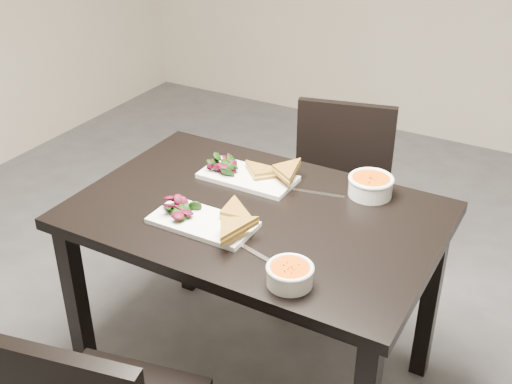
% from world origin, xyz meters
% --- Properties ---
extents(table, '(1.20, 0.80, 0.75)m').
position_xyz_m(table, '(-0.21, -0.03, 0.65)').
color(table, black).
rests_on(table, ground).
extents(chair_far, '(0.51, 0.51, 0.85)m').
position_xyz_m(chair_far, '(-0.19, 0.66, 0.48)').
color(chair_far, black).
rests_on(chair_far, ground).
extents(plate_near, '(0.34, 0.17, 0.02)m').
position_xyz_m(plate_near, '(-0.31, -0.19, 0.76)').
color(plate_near, white).
rests_on(plate_near, table).
extents(sandwich_near, '(0.18, 0.15, 0.05)m').
position_xyz_m(sandwich_near, '(-0.25, -0.18, 0.79)').
color(sandwich_near, '#AC7324').
rests_on(sandwich_near, plate_near).
extents(salad_near, '(0.11, 0.09, 0.05)m').
position_xyz_m(salad_near, '(-0.41, -0.19, 0.79)').
color(salad_near, black).
rests_on(salad_near, plate_near).
extents(soup_bowl_near, '(0.13, 0.13, 0.06)m').
position_xyz_m(soup_bowl_near, '(0.07, -0.33, 0.78)').
color(soup_bowl_near, white).
rests_on(soup_bowl_near, table).
extents(cutlery_near, '(0.18, 0.06, 0.00)m').
position_xyz_m(cutlery_near, '(-0.10, -0.25, 0.75)').
color(cutlery_near, silver).
rests_on(cutlery_near, table).
extents(plate_far, '(0.34, 0.17, 0.02)m').
position_xyz_m(plate_far, '(-0.34, 0.14, 0.76)').
color(plate_far, white).
rests_on(plate_far, table).
extents(sandwich_far, '(0.21, 0.21, 0.06)m').
position_xyz_m(sandwich_far, '(-0.28, 0.13, 0.79)').
color(sandwich_far, '#AC7324').
rests_on(sandwich_far, plate_far).
extents(salad_far, '(0.11, 0.10, 0.05)m').
position_xyz_m(salad_far, '(-0.44, 0.14, 0.79)').
color(salad_far, black).
rests_on(salad_far, plate_far).
extents(soup_bowl_far, '(0.16, 0.16, 0.07)m').
position_xyz_m(soup_bowl_far, '(0.08, 0.25, 0.79)').
color(soup_bowl_far, white).
rests_on(soup_bowl_far, table).
extents(cutlery_far, '(0.18, 0.05, 0.00)m').
position_xyz_m(cutlery_far, '(-0.07, 0.17, 0.75)').
color(cutlery_far, silver).
rests_on(cutlery_far, table).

